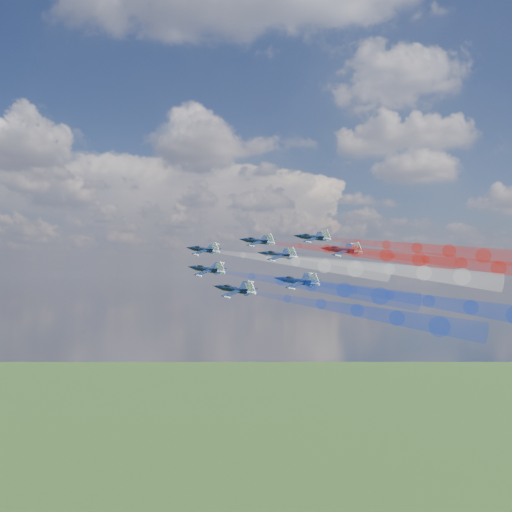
# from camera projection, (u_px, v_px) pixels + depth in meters

# --- Properties ---
(jet_lead) EXTENTS (15.26, 14.37, 7.91)m
(jet_lead) POSITION_uv_depth(u_px,v_px,m) (204.00, 250.00, 153.39)
(jet_lead) COLOR black
(trail_lead) EXTENTS (44.31, 25.61, 11.14)m
(trail_lead) POSITION_uv_depth(u_px,v_px,m) (296.00, 262.00, 137.64)
(trail_lead) COLOR white
(jet_inner_left) EXTENTS (15.26, 14.37, 7.91)m
(jet_inner_left) POSITION_uv_depth(u_px,v_px,m) (208.00, 270.00, 137.94)
(jet_inner_left) COLOR black
(trail_inner_left) EXTENTS (44.31, 25.61, 11.14)m
(trail_inner_left) POSITION_uv_depth(u_px,v_px,m) (311.00, 286.00, 122.19)
(trail_inner_left) COLOR #1737C3
(jet_inner_right) EXTENTS (15.26, 14.37, 7.91)m
(jet_inner_right) POSITION_uv_depth(u_px,v_px,m) (258.00, 241.00, 153.41)
(jet_inner_right) COLOR black
(trail_inner_right) EXTENTS (44.31, 25.61, 11.14)m
(trail_inner_right) POSITION_uv_depth(u_px,v_px,m) (356.00, 252.00, 137.66)
(trail_inner_right) COLOR red
(jet_outer_left) EXTENTS (15.26, 14.37, 7.91)m
(jet_outer_left) POSITION_uv_depth(u_px,v_px,m) (236.00, 290.00, 123.87)
(jet_outer_left) COLOR black
(trail_outer_left) EXTENTS (44.31, 25.61, 11.14)m
(trail_outer_left) POSITION_uv_depth(u_px,v_px,m) (357.00, 311.00, 108.12)
(trail_outer_left) COLOR #1737C3
(jet_center_third) EXTENTS (15.26, 14.37, 7.91)m
(jet_center_third) POSITION_uv_depth(u_px,v_px,m) (279.00, 255.00, 140.77)
(jet_center_third) COLOR black
(trail_center_third) EXTENTS (44.31, 25.61, 11.14)m
(trail_center_third) POSITION_uv_depth(u_px,v_px,m) (389.00, 269.00, 125.02)
(trail_center_third) COLOR white
(jet_outer_right) EXTENTS (15.26, 14.37, 7.91)m
(jet_outer_right) POSITION_uv_depth(u_px,v_px,m) (313.00, 237.00, 154.57)
(jet_outer_right) COLOR black
(trail_outer_right) EXTENTS (44.31, 25.61, 11.14)m
(trail_outer_right) POSITION_uv_depth(u_px,v_px,m) (417.00, 248.00, 138.82)
(trail_outer_right) COLOR red
(jet_rear_left) EXTENTS (15.26, 14.37, 7.91)m
(jet_rear_left) POSITION_uv_depth(u_px,v_px,m) (298.00, 281.00, 124.20)
(jet_rear_left) COLOR black
(trail_rear_left) EXTENTS (44.31, 25.61, 11.14)m
(trail_rear_left) POSITION_uv_depth(u_px,v_px,m) (428.00, 301.00, 108.45)
(trail_rear_left) COLOR #1737C3
(jet_rear_right) EXTENTS (15.26, 14.37, 7.91)m
(jet_rear_right) POSITION_uv_depth(u_px,v_px,m) (342.00, 250.00, 140.75)
(jet_rear_right) COLOR black
(trail_rear_right) EXTENTS (44.31, 25.61, 11.14)m
(trail_rear_right) POSITION_uv_depth(u_px,v_px,m) (461.00, 263.00, 125.00)
(trail_rear_right) COLOR red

